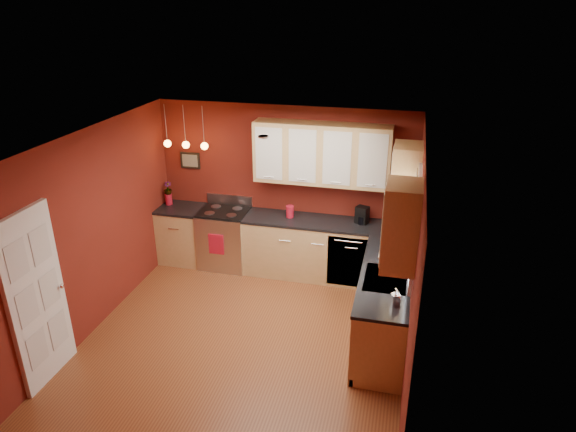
% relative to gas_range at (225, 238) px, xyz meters
% --- Properties ---
extents(floor, '(4.20, 4.20, 0.00)m').
position_rel_gas_range_xyz_m(floor, '(0.92, -1.80, -0.48)').
color(floor, brown).
rests_on(floor, ground).
extents(ceiling, '(4.00, 4.20, 0.02)m').
position_rel_gas_range_xyz_m(ceiling, '(0.92, -1.80, 2.12)').
color(ceiling, white).
rests_on(ceiling, wall_back).
extents(wall_back, '(4.00, 0.02, 2.60)m').
position_rel_gas_range_xyz_m(wall_back, '(0.92, 0.30, 0.82)').
color(wall_back, maroon).
rests_on(wall_back, floor).
extents(wall_front, '(4.00, 0.02, 2.60)m').
position_rel_gas_range_xyz_m(wall_front, '(0.92, -3.90, 0.82)').
color(wall_front, maroon).
rests_on(wall_front, floor).
extents(wall_left, '(0.02, 4.20, 2.60)m').
position_rel_gas_range_xyz_m(wall_left, '(-1.08, -1.80, 0.82)').
color(wall_left, maroon).
rests_on(wall_left, floor).
extents(wall_right, '(0.02, 4.20, 2.60)m').
position_rel_gas_range_xyz_m(wall_right, '(2.92, -1.80, 0.82)').
color(wall_right, maroon).
rests_on(wall_right, floor).
extents(base_cabinets_back_left, '(0.70, 0.60, 0.90)m').
position_rel_gas_range_xyz_m(base_cabinets_back_left, '(-0.73, -0.00, -0.03)').
color(base_cabinets_back_left, tan).
rests_on(base_cabinets_back_left, floor).
extents(base_cabinets_back_right, '(2.54, 0.60, 0.90)m').
position_rel_gas_range_xyz_m(base_cabinets_back_right, '(1.65, -0.00, -0.03)').
color(base_cabinets_back_right, tan).
rests_on(base_cabinets_back_right, floor).
extents(base_cabinets_right, '(0.60, 2.10, 0.90)m').
position_rel_gas_range_xyz_m(base_cabinets_right, '(2.62, -1.35, -0.03)').
color(base_cabinets_right, tan).
rests_on(base_cabinets_right, floor).
extents(counter_back_left, '(0.70, 0.62, 0.04)m').
position_rel_gas_range_xyz_m(counter_back_left, '(-0.73, -0.00, 0.44)').
color(counter_back_left, black).
rests_on(counter_back_left, base_cabinets_back_left).
extents(counter_back_right, '(2.54, 0.62, 0.04)m').
position_rel_gas_range_xyz_m(counter_back_right, '(1.65, -0.00, 0.44)').
color(counter_back_right, black).
rests_on(counter_back_right, base_cabinets_back_right).
extents(counter_right, '(0.62, 2.10, 0.04)m').
position_rel_gas_range_xyz_m(counter_right, '(2.62, -1.35, 0.44)').
color(counter_right, black).
rests_on(counter_right, base_cabinets_right).
extents(gas_range, '(0.76, 0.64, 1.11)m').
position_rel_gas_range_xyz_m(gas_range, '(0.00, 0.00, 0.00)').
color(gas_range, silver).
rests_on(gas_range, floor).
extents(dishwasher_front, '(0.60, 0.02, 0.80)m').
position_rel_gas_range_xyz_m(dishwasher_front, '(2.02, -0.29, -0.03)').
color(dishwasher_front, silver).
rests_on(dishwasher_front, base_cabinets_back_right).
extents(sink, '(0.50, 0.70, 0.33)m').
position_rel_gas_range_xyz_m(sink, '(2.62, -1.50, 0.43)').
color(sink, gray).
rests_on(sink, counter_right).
extents(window, '(0.06, 1.02, 1.22)m').
position_rel_gas_range_xyz_m(window, '(2.89, -1.50, 1.21)').
color(window, white).
rests_on(window, wall_right).
extents(door_left_wall, '(0.12, 0.82, 2.05)m').
position_rel_gas_range_xyz_m(door_left_wall, '(-1.05, -3.00, 0.54)').
color(door_left_wall, white).
rests_on(door_left_wall, floor).
extents(upper_cabinets_back, '(2.00, 0.35, 0.90)m').
position_rel_gas_range_xyz_m(upper_cabinets_back, '(1.52, 0.12, 1.47)').
color(upper_cabinets_back, tan).
rests_on(upper_cabinets_back, wall_back).
extents(upper_cabinets_right, '(0.35, 1.95, 0.90)m').
position_rel_gas_range_xyz_m(upper_cabinets_right, '(2.75, -1.48, 1.47)').
color(upper_cabinets_right, tan).
rests_on(upper_cabinets_right, wall_right).
extents(wall_picture, '(0.32, 0.03, 0.26)m').
position_rel_gas_range_xyz_m(wall_picture, '(-0.63, 0.28, 1.17)').
color(wall_picture, black).
rests_on(wall_picture, wall_back).
extents(pendant_lights, '(0.71, 0.11, 0.66)m').
position_rel_gas_range_xyz_m(pendant_lights, '(-0.53, -0.05, 1.53)').
color(pendant_lights, gray).
rests_on(pendant_lights, ceiling).
extents(red_canister, '(0.12, 0.12, 0.18)m').
position_rel_gas_range_xyz_m(red_canister, '(1.07, 0.03, 0.55)').
color(red_canister, '#B21327').
rests_on(red_canister, counter_back_right).
extents(red_vase, '(0.11, 0.11, 0.18)m').
position_rel_gas_range_xyz_m(red_vase, '(-0.97, 0.08, 0.55)').
color(red_vase, '#B21327').
rests_on(red_vase, counter_back_left).
extents(flowers, '(0.16, 0.16, 0.22)m').
position_rel_gas_range_xyz_m(flowers, '(-0.97, 0.08, 0.73)').
color(flowers, '#B21327').
rests_on(flowers, red_vase).
extents(coffee_maker, '(0.22, 0.22, 0.26)m').
position_rel_gas_range_xyz_m(coffee_maker, '(2.16, 0.07, 0.58)').
color(coffee_maker, black).
rests_on(coffee_maker, counter_back_right).
extents(soap_pump, '(0.12, 0.12, 0.20)m').
position_rel_gas_range_xyz_m(soap_pump, '(2.76, -2.05, 0.56)').
color(soap_pump, white).
rests_on(soap_pump, counter_right).
extents(dish_towel, '(0.24, 0.02, 0.33)m').
position_rel_gas_range_xyz_m(dish_towel, '(-0.02, -0.33, 0.04)').
color(dish_towel, '#B21327').
rests_on(dish_towel, gas_range).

